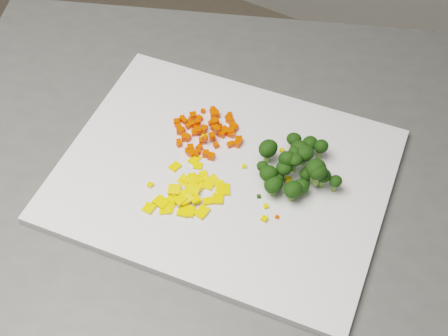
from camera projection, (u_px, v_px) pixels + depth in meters
The scene contains 147 objects.
counter_block at pixel (253, 305), 1.28m from camera, with size 1.03×0.72×0.90m, color #494946.
cutting_board at pixel (224, 175), 0.92m from camera, with size 0.47×0.37×0.01m, color silver.
carrot_pile at pixel (206, 128), 0.95m from camera, with size 0.10×0.10×0.03m, color #EF2F02, non-canonical shape.
pepper_pile at pixel (186, 188), 0.88m from camera, with size 0.12×0.12×0.02m, color yellow, non-canonical shape.
broccoli_pile at pixel (305, 164), 0.89m from camera, with size 0.13×0.13×0.06m, color black, non-canonical shape.
carrot_cube_0 at pixel (222, 134), 0.95m from camera, with size 0.01×0.01×0.01m, color #EF2F02.
carrot_cube_1 at pixel (199, 148), 0.94m from camera, with size 0.01×0.01×0.01m, color #EF2F02.
carrot_cube_2 at pixel (231, 131), 0.95m from camera, with size 0.01×0.01×0.01m, color #EF2F02.
carrot_cube_3 at pixel (234, 127), 0.96m from camera, with size 0.01×0.01×0.01m, color #EF2F02.
carrot_cube_4 at pixel (214, 115), 0.98m from camera, with size 0.01×0.01×0.01m, color #EF2F02.
carrot_cube_5 at pixel (225, 131), 0.96m from camera, with size 0.01×0.01×0.01m, color #EF2F02.
carrot_cube_6 at pixel (179, 142), 0.94m from camera, with size 0.01×0.01×0.01m, color #EF2F02.
carrot_cube_7 at pixel (216, 130), 0.96m from camera, with size 0.01×0.01×0.01m, color #EF2F02.
carrot_cube_8 at pixel (199, 151), 0.93m from camera, with size 0.01×0.01×0.01m, color #EF2F02.
carrot_cube_9 at pixel (203, 111), 0.98m from camera, with size 0.01×0.01×0.01m, color #EF2F02.
carrot_cube_10 at pixel (188, 152), 0.93m from camera, with size 0.01×0.01×0.01m, color #EF2F02.
carrot_cube_11 at pixel (231, 121), 0.97m from camera, with size 0.01×0.01×0.01m, color #EF2F02.
carrot_cube_12 at pixel (237, 144), 0.94m from camera, with size 0.01×0.01×0.01m, color #EF2F02.
carrot_cube_13 at pixel (214, 128), 0.95m from camera, with size 0.01×0.01×0.01m, color #EF2F02.
carrot_cube_14 at pixel (196, 154), 0.93m from camera, with size 0.01×0.01×0.01m, color #EF2F02.
carrot_cube_15 at pixel (206, 154), 0.93m from camera, with size 0.01×0.01×0.01m, color #EF2F02.
carrot_cube_16 at pixel (232, 134), 0.95m from camera, with size 0.01×0.01×0.01m, color #EF2F02.
carrot_cube_17 at pixel (220, 127), 0.96m from camera, with size 0.01×0.01×0.01m, color #EF2F02.
carrot_cube_18 at pixel (215, 122), 0.97m from camera, with size 0.01×0.01×0.01m, color #EF2F02.
carrot_cube_19 at pixel (183, 130), 0.96m from camera, with size 0.01×0.01×0.01m, color #EF2F02.
carrot_cube_20 at pixel (182, 119), 0.97m from camera, with size 0.01×0.01×0.01m, color #EF2F02.
carrot_cube_21 at pixel (230, 145), 0.94m from camera, with size 0.01×0.01×0.01m, color #EF2F02.
carrot_cube_22 at pixel (195, 131), 0.96m from camera, with size 0.01×0.01×0.01m, color #EF2F02.
carrot_cube_23 at pixel (187, 138), 0.95m from camera, with size 0.01×0.01×0.01m, color #EF2F02.
carrot_cube_24 at pixel (179, 144), 0.94m from camera, with size 0.01×0.01×0.01m, color #EF2F02.
carrot_cube_25 at pixel (232, 130), 0.96m from camera, with size 0.01×0.01×0.01m, color #EF2F02.
carrot_cube_26 at pixel (194, 133), 0.95m from camera, with size 0.01×0.01×0.01m, color #EF2F02.
carrot_cube_27 at pixel (188, 126), 0.96m from camera, with size 0.01×0.01×0.01m, color #EF2F02.
carrot_cube_28 at pixel (216, 128), 0.95m from camera, with size 0.01×0.01×0.01m, color #EF2F02.
carrot_cube_29 at pixel (210, 123), 0.96m from camera, with size 0.01×0.01×0.01m, color #EF2F02.
carrot_cube_30 at pixel (212, 136), 0.94m from camera, with size 0.01×0.01×0.01m, color #EF2F02.
carrot_cube_31 at pixel (182, 118), 0.97m from camera, with size 0.01×0.01×0.01m, color #EF2F02.
carrot_cube_32 at pixel (228, 117), 0.98m from camera, with size 0.01×0.01×0.01m, color #EF2F02.
carrot_cube_33 at pixel (185, 137), 0.95m from camera, with size 0.01×0.01×0.01m, color #EF2F02.
carrot_cube_34 at pixel (191, 119), 0.97m from camera, with size 0.01×0.01×0.01m, color #EF2F02.
carrot_cube_35 at pixel (215, 125), 0.96m from camera, with size 0.01×0.01×0.01m, color #EF2F02.
carrot_cube_36 at pixel (204, 130), 0.95m from camera, with size 0.01×0.01×0.01m, color #EF2F02.
carrot_cube_37 at pixel (195, 132), 0.96m from camera, with size 0.01×0.01×0.01m, color #EF2F02.
carrot_cube_38 at pixel (178, 127), 0.96m from camera, with size 0.01×0.01×0.01m, color #EF2F02.
carrot_cube_39 at pixel (192, 124), 0.96m from camera, with size 0.01×0.01×0.01m, color #EF2F02.
carrot_cube_40 at pixel (224, 129), 0.96m from camera, with size 0.01×0.01×0.01m, color #EF2F02.
carrot_cube_41 at pixel (211, 156), 0.92m from camera, with size 0.01×0.01×0.01m, color #EF2F02.
carrot_cube_42 at pixel (216, 114), 0.98m from camera, with size 0.01×0.01×0.01m, color #EF2F02.
carrot_cube_43 at pixel (230, 120), 0.97m from camera, with size 0.01×0.01×0.01m, color #EF2F02.
carrot_cube_44 at pixel (215, 127), 0.95m from camera, with size 0.01×0.01×0.01m, color #EF2F02.
carrot_cube_45 at pixel (193, 116), 0.97m from camera, with size 0.01×0.01×0.01m, color #EF2F02.
carrot_cube_46 at pixel (197, 122), 0.96m from camera, with size 0.01×0.01×0.01m, color #EF2F02.
carrot_cube_47 at pixel (217, 129), 0.95m from camera, with size 0.01×0.01×0.01m, color #EF2F02.
carrot_cube_48 at pixel (177, 122), 0.97m from camera, with size 0.01×0.01×0.01m, color #EF2F02.
carrot_cube_49 at pixel (239, 140), 0.94m from camera, with size 0.01×0.01×0.01m, color #EF2F02.
carrot_cube_50 at pixel (190, 148), 0.93m from camera, with size 0.01×0.01×0.01m, color #EF2F02.
carrot_cube_51 at pixel (233, 125), 0.96m from camera, with size 0.01×0.01×0.01m, color #EF2F02.
carrot_cube_52 at pixel (199, 119), 0.97m from camera, with size 0.01×0.01×0.01m, color #EF2F02.
carrot_cube_53 at pixel (185, 121), 0.97m from camera, with size 0.01×0.01×0.01m, color #EF2F02.
carrot_cube_54 at pixel (214, 112), 0.98m from camera, with size 0.01×0.01×0.01m, color #EF2F02.
carrot_cube_55 at pixel (213, 109), 0.99m from camera, with size 0.01×0.01×0.01m, color #EF2F02.
carrot_cube_56 at pixel (202, 141), 0.94m from camera, with size 0.01×0.01×0.01m, color #EF2F02.
carrot_cube_57 at pixel (216, 145), 0.94m from camera, with size 0.01×0.01×0.01m, color #EF2F02.
carrot_cube_58 at pixel (179, 144), 0.94m from camera, with size 0.01×0.01×0.01m, color #EF2F02.
carrot_cube_59 at pixel (230, 115), 0.98m from camera, with size 0.01×0.01×0.01m, color #EF2F02.
carrot_cube_60 at pixel (199, 131), 0.95m from camera, with size 0.01×0.01×0.01m, color #EF2F02.
carrot_cube_61 at pixel (192, 154), 0.93m from camera, with size 0.01×0.01×0.01m, color #EF2F02.
carrot_cube_62 at pixel (192, 154), 0.93m from camera, with size 0.01×0.01×0.01m, color #EF2F02.
carrot_cube_63 at pixel (215, 122), 0.95m from camera, with size 0.01×0.01×0.01m, color #EF2F02.
carrot_cube_64 at pixel (204, 129), 0.96m from camera, with size 0.01×0.01×0.01m, color #EF2F02.
carrot_cube_65 at pixel (181, 131), 0.96m from camera, with size 0.01×0.01×0.01m, color #EF2F02.
carrot_cube_66 at pixel (230, 132), 0.95m from camera, with size 0.01×0.01×0.01m, color #EF2F02.
carrot_cube_67 at pixel (235, 129), 0.96m from camera, with size 0.01×0.01×0.01m, color #EF2F02.
carrot_cube_68 at pixel (197, 129), 0.96m from camera, with size 0.01×0.01×0.01m, color #EF2F02.
carrot_cube_69 at pixel (232, 144), 0.94m from camera, with size 0.01×0.01×0.01m, color #EF2F02.
carrot_cube_70 at pixel (188, 151), 0.93m from camera, with size 0.01×0.01×0.01m, color #EF2F02.
carrot_cube_71 at pixel (205, 138), 0.94m from camera, with size 0.01×0.01×0.01m, color #EF2F02.
pepper_chunk_0 at pixel (201, 214), 0.87m from camera, with size 0.02×0.01×0.00m, color yellow.
pepper_chunk_1 at pixel (196, 188), 0.89m from camera, with size 0.02×0.01×0.00m, color yellow.
pepper_chunk_2 at pixel (165, 209), 0.87m from camera, with size 0.02×0.02×0.00m, color yellow.
pepper_chunk_3 at pixel (204, 176), 0.91m from camera, with size 0.02×0.01×0.00m, color yellow.
pepper_chunk_4 at pixel (161, 202), 0.88m from camera, with size 0.02×0.02×0.00m, color yellow.
pepper_chunk_5 at pixel (149, 208), 0.87m from camera, with size 0.02×0.02×0.00m, color yellow.
pepper_chunk_6 at pixel (198, 166), 0.92m from camera, with size 0.01×0.01×0.00m, color yellow.
pepper_chunk_7 at pixel (198, 180), 0.90m from camera, with size 0.01×0.02×0.00m, color yellow.
pepper_chunk_8 at pixel (181, 200), 0.87m from camera, with size 0.02×0.01×0.00m, color yellow.
pepper_chunk_9 at pixel (169, 208), 0.87m from camera, with size 0.01×0.01×0.00m, color yellow.
pepper_chunk_10 at pixel (224, 189), 0.89m from camera, with size 0.02×0.02×0.00m, color yellow.
pepper_chunk_11 at pixel (189, 211), 0.87m from camera, with size 0.02×0.02×0.00m, color yellow.
pepper_chunk_12 at pixel (186, 199), 0.87m from camera, with size 0.02×0.01×0.01m, color yellow.
pepper_chunk_13 at pixel (185, 181), 0.90m from camera, with size 0.02×0.02×0.00m, color yellow.
pepper_chunk_14 at pixel (187, 196), 0.88m from camera, with size 0.02×0.01×0.00m, color yellow.
pepper_chunk_15 at pixel (186, 180), 0.90m from camera, with size 0.02×0.01×0.00m, color yellow.
pepper_chunk_16 at pixel (208, 185), 0.90m from camera, with size 0.01×0.02×0.00m, color yellow.
pepper_chunk_17 at pixel (203, 211), 0.87m from camera, with size 0.02×0.02×0.00m, color yellow.
pepper_chunk_18 at pixel (220, 186), 0.89m from camera, with size 0.02×0.01×0.00m, color yellow.
pepper_chunk_19 at pixel (199, 182), 0.90m from camera, with size 0.01×0.01×0.00m, color yellow.
pepper_chunk_20 at pixel (175, 191), 0.89m from camera, with size 0.02×0.01×0.00m, color yellow.
pepper_chunk_21 at pixel (183, 212), 0.87m from camera, with size 0.02×0.02×0.00m, color yellow.
pepper_chunk_22 at pixel (191, 182), 0.90m from camera, with size 0.02×0.02×0.01m, color yellow.
pepper_chunk_23 at pixel (193, 192), 0.88m from camera, with size 0.02×0.02×0.01m, color yellow.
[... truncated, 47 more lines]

